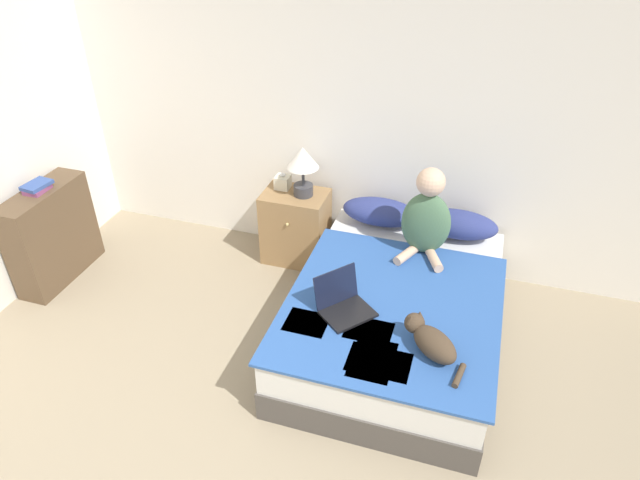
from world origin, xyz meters
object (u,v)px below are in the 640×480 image
pillow_far (458,224)px  tissue_box (283,182)px  bed (395,316)px  book_stack_top (37,187)px  pillow_near (380,212)px  person_sitting (426,218)px  table_lamp (303,163)px  bookshelf (52,235)px  nightstand (296,227)px  laptop_open (344,304)px  cat_tabby (431,340)px

pillow_far → tissue_box: tissue_box is taller
bed → book_stack_top: bearing=-178.9°
bed → tissue_box: 1.51m
pillow_near → person_sitting: 0.53m
table_lamp → bookshelf: table_lamp is taller
tissue_box → bookshelf: bearing=-151.8°
bed → table_lamp: 1.42m
pillow_near → person_sitting: bearing=-37.1°
pillow_near → bookshelf: size_ratio=0.76×
pillow_far → bookshelf: bearing=-164.8°
nightstand → book_stack_top: 2.06m
pillow_far → book_stack_top: (-3.15, -0.85, 0.26)m
pillow_near → tissue_box: tissue_box is taller
pillow_far → laptop_open: 1.28m
cat_tabby → bookshelf: bookshelf is taller
cat_tabby → bookshelf: (-3.13, 0.48, -0.17)m
person_sitting → cat_tabby: person_sitting is taller
tissue_box → bookshelf: bookshelf is taller
nightstand → bookshelf: 1.99m
pillow_near → laptop_open: size_ratio=1.41×
nightstand → tissue_box: bearing=151.9°
pillow_far → laptop_open: laptop_open is taller
laptop_open → nightstand: bearing=73.5°
tissue_box → bookshelf: size_ratio=0.17×
pillow_far → cat_tabby: (-0.01, -1.34, -0.01)m
cat_tabby → laptop_open: bearing=20.6°
table_lamp → person_sitting: bearing=-15.3°
table_lamp → bed: bearing=-39.5°
pillow_far → person_sitting: 0.42m
nightstand → table_lamp: bearing=6.4°
person_sitting → table_lamp: size_ratio=1.63×
bed → pillow_near: 0.93m
pillow_far → table_lamp: bearing=-179.4°
person_sitting → table_lamp: (-1.05, 0.29, 0.15)m
cat_tabby → table_lamp: 1.86m
table_lamp → bookshelf: (-1.88, -0.84, -0.53)m
laptop_open → bookshelf: (-2.54, 0.27, -0.13)m
pillow_far → cat_tabby: 1.34m
pillow_near → pillow_far: same height
laptop_open → nightstand: 1.34m
person_sitting → pillow_far: bearing=54.0°
pillow_near → laptop_open: (0.01, -1.13, -0.05)m
tissue_box → laptop_open: bearing=-53.8°
nightstand → bookshelf: (-1.81, -0.83, 0.08)m
cat_tabby → laptop_open: 0.63m
person_sitting → table_lamp: bearing=164.7°
cat_tabby → tissue_box: 2.01m
bed → pillow_near: size_ratio=3.14×
person_sitting → book_stack_top: bearing=-169.3°
nightstand → cat_tabby: bearing=-44.8°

